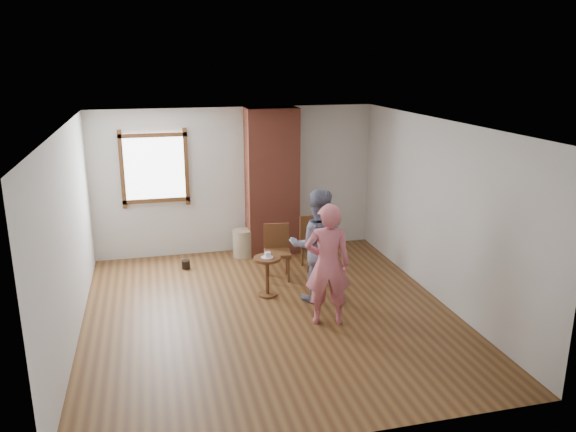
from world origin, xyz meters
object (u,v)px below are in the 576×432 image
object	(u,v)px
side_table	(267,270)
person_pink	(328,265)
stoneware_crock	(243,243)
dining_chair_right	(313,239)
man	(317,245)
dining_chair_left	(277,248)

from	to	relation	value
side_table	person_pink	distance (m)	1.28
stoneware_crock	side_table	world-z (taller)	side_table
dining_chair_right	man	size ratio (longest dim) A/B	0.53
dining_chair_left	person_pink	world-z (taller)	person_pink
stoneware_crock	man	bearing A→B (deg)	-71.00
dining_chair_left	person_pink	bearing A→B (deg)	-72.42
dining_chair_left	man	xyz separation A→B (m)	(0.37, -0.98, 0.34)
dining_chair_left	stoneware_crock	bearing A→B (deg)	116.26
stoneware_crock	dining_chair_right	distance (m)	1.36
side_table	man	size ratio (longest dim) A/B	0.36
stoneware_crock	dining_chair_left	bearing A→B (deg)	-72.31
dining_chair_left	man	world-z (taller)	man
stoneware_crock	side_table	distance (m)	1.81
stoneware_crock	dining_chair_left	size ratio (longest dim) A/B	0.56
stoneware_crock	dining_chair_left	distance (m)	1.20
dining_chair_left	man	size ratio (longest dim) A/B	0.53
dining_chair_left	man	distance (m)	1.10
man	person_pink	distance (m)	0.77
stoneware_crock	side_table	bearing A→B (deg)	-88.38
dining_chair_left	man	bearing A→B (deg)	-60.96
dining_chair_left	side_table	bearing A→B (deg)	-105.60
side_table	man	world-z (taller)	man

